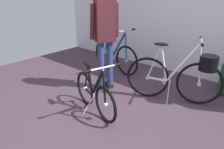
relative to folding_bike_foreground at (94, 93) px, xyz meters
name	(u,v)px	position (x,y,z in m)	size (l,w,h in m)	color
ground_plane	(101,120)	(0.22, -0.10, -0.30)	(6.55, 6.55, 0.00)	#473342
folding_bike_foreground	(94,93)	(0.00, 0.00, 0.00)	(1.07, 0.52, 0.78)	black
display_bike_left	(115,55)	(-0.86, 1.47, 0.05)	(1.33, 0.53, 0.94)	black
display_bike_right	(181,75)	(0.79, 1.09, 0.16)	(1.37, 0.67, 1.01)	black
visitor_near_wall	(105,31)	(-0.42, 0.69, 0.73)	(0.37, 0.48, 1.77)	navy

